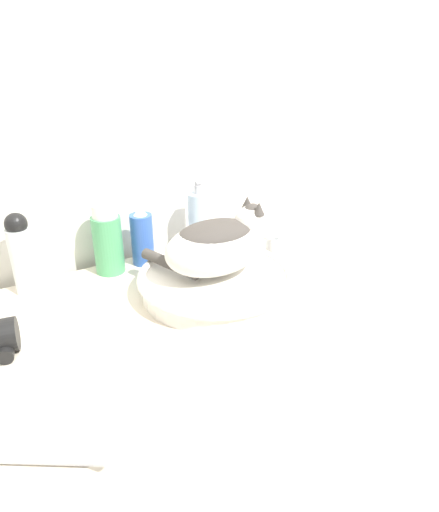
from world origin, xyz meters
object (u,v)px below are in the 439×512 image
at_px(lotion_bottle_white, 22,254).
at_px(cat, 220,242).
at_px(faucet, 271,238).
at_px(mouthwash_bottle, 108,240).
at_px(soap_pump_bottle, 198,221).
at_px(cream_tube, 51,453).
at_px(spray_bottle_trigger, 142,238).

bearing_deg(lotion_bottle_white, cat, -31.20).
height_order(faucet, mouthwash_bottle, mouthwash_bottle).
bearing_deg(cat, mouthwash_bottle, 130.53).
xyz_separation_m(cat, faucet, (0.20, 0.05, -0.05)).
distance_m(lotion_bottle_white, soap_pump_bottle, 0.48).
distance_m(soap_pump_bottle, cream_tube, 0.79).
bearing_deg(spray_bottle_trigger, lotion_bottle_white, 180.00).
relative_size(mouthwash_bottle, spray_bottle_trigger, 1.16).
bearing_deg(cat, faucet, 17.14).
xyz_separation_m(lotion_bottle_white, soap_pump_bottle, (0.48, 0.00, -0.01)).
xyz_separation_m(faucet, cream_tube, (-0.68, -0.35, -0.06)).
bearing_deg(mouthwash_bottle, lotion_bottle_white, 180.00).
xyz_separation_m(soap_pump_bottle, spray_bottle_trigger, (-0.18, 0.00, -0.01)).
distance_m(cat, spray_bottle_trigger, 0.27).
distance_m(lotion_bottle_white, cream_tube, 0.56).
height_order(cat, spray_bottle_trigger, cat).
relative_size(spray_bottle_trigger, cream_tube, 0.99).
xyz_separation_m(lotion_bottle_white, cream_tube, (-0.08, -0.55, -0.09)).
xyz_separation_m(cat, soap_pump_bottle, (0.08, 0.25, -0.04)).
xyz_separation_m(cat, spray_bottle_trigger, (-0.10, 0.25, -0.06)).
distance_m(faucet, mouthwash_bottle, 0.44).
distance_m(faucet, spray_bottle_trigger, 0.35).
xyz_separation_m(faucet, lotion_bottle_white, (-0.60, 0.19, 0.03)).
relative_size(cat, mouthwash_bottle, 1.47).
relative_size(cat, faucet, 1.81).
xyz_separation_m(mouthwash_bottle, cream_tube, (-0.29, -0.55, -0.07)).
bearing_deg(lotion_bottle_white, faucet, -17.67).
distance_m(cat, soap_pump_bottle, 0.26).
height_order(faucet, spray_bottle_trigger, spray_bottle_trigger).
relative_size(cat, soap_pump_bottle, 1.34).
bearing_deg(spray_bottle_trigger, mouthwash_bottle, 180.00).
bearing_deg(faucet, cream_tube, 13.16).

